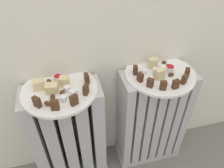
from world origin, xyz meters
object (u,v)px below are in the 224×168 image
object	(u,v)px
jam_bowl_right	(169,68)
fork	(163,77)
jam_bowl_left	(58,78)
radiator_left	(69,136)
plate_left	(60,90)
plate_right	(160,74)
radiator_right	(152,120)

from	to	relation	value
jam_bowl_right	fork	world-z (taller)	jam_bowl_right
jam_bowl_left	fork	world-z (taller)	jam_bowl_left
radiator_left	fork	xyz separation A→B (m)	(0.44, -0.03, 0.31)
jam_bowl_left	fork	size ratio (longest dim) A/B	0.38
plate_left	fork	size ratio (longest dim) A/B	3.00
radiator_left	fork	distance (m)	0.54
plate_right	jam_bowl_right	distance (m)	0.05
radiator_right	jam_bowl_right	bearing A→B (deg)	9.02
plate_right	radiator_right	bearing A→B (deg)	63.43
plate_left	radiator_left	bearing A→B (deg)	-116.57
plate_left	jam_bowl_left	size ratio (longest dim) A/B	7.84
plate_left	jam_bowl_right	size ratio (longest dim) A/B	6.79
radiator_left	jam_bowl_right	distance (m)	0.58
fork	jam_bowl_right	bearing A→B (deg)	38.84
radiator_left	jam_bowl_left	size ratio (longest dim) A/B	15.01
radiator_right	plate_left	size ratio (longest dim) A/B	1.91
radiator_right	plate_right	world-z (taller)	plate_right
plate_left	jam_bowl_right	distance (m)	0.49
radiator_right	jam_bowl_left	distance (m)	0.55
jam_bowl_left	jam_bowl_right	size ratio (longest dim) A/B	0.87
plate_right	jam_bowl_right	size ratio (longest dim) A/B	6.79
radiator_right	plate_right	size ratio (longest dim) A/B	1.91
jam_bowl_right	plate_right	bearing A→B (deg)	-170.98
radiator_left	jam_bowl_left	world-z (taller)	jam_bowl_left
jam_bowl_left	radiator_left	bearing A→B (deg)	-90.40
radiator_right	plate_left	xyz separation A→B (m)	(-0.44, -0.00, 0.31)
plate_right	jam_bowl_left	world-z (taller)	jam_bowl_left
radiator_right	jam_bowl_right	distance (m)	0.33
jam_bowl_left	fork	xyz separation A→B (m)	(0.44, -0.09, -0.01)
radiator_left	jam_bowl_right	world-z (taller)	jam_bowl_right
jam_bowl_left	fork	bearing A→B (deg)	-11.13
plate_right	jam_bowl_right	xyz separation A→B (m)	(0.05, 0.01, 0.02)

